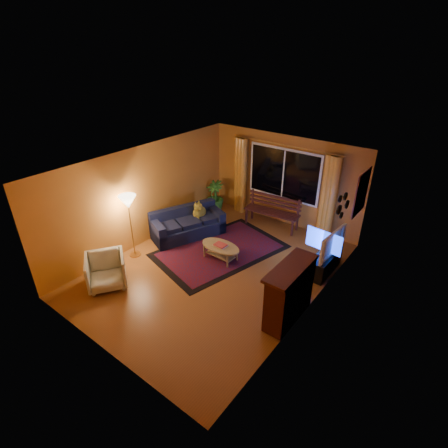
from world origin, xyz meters
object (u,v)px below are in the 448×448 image
Objects in this scene: sofa at (188,223)px; tv_console at (325,263)px; armchair at (106,270)px; floor_lamp at (131,227)px; coffee_table at (221,252)px; bench at (271,219)px.

sofa is 3.61m from tv_console.
armchair is at bearing -66.00° from sofa.
tv_console is (3.48, 3.30, -0.17)m from armchair.
floor_lamp is at bearing -82.33° from sofa.
sofa reaches higher than coffee_table.
armchair is 0.78× the size of coffee_table.
armchair is at bearing -67.68° from floor_lamp.
tv_console is at bearing -11.87° from armchair.
coffee_table is 2.41m from tv_console.
bench is 2.14m from coffee_table.
bench is 0.81× the size of sofa.
coffee_table is at bearing -154.20° from tv_console.
floor_lamp is at bearing -147.22° from coffee_table.
armchair is 2.62m from coffee_table.
armchair reaches higher than bench.
armchair is (-1.44, -4.39, 0.17)m from bench.
floor_lamp is 1.55× the size of coffee_table.
armchair is 0.50× the size of floor_lamp.
sofa is 1.70× the size of tv_console.
coffee_table is 0.93× the size of tv_console.
bench is 1.38× the size of tv_console.
floor_lamp is at bearing 57.01° from armchair.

